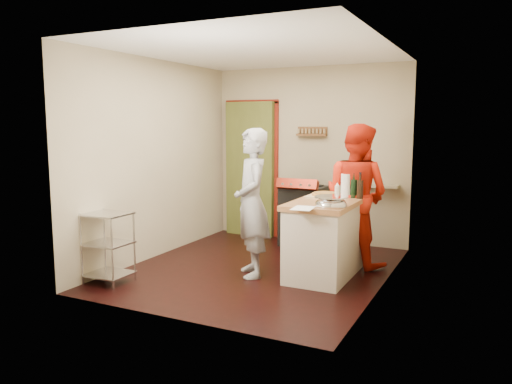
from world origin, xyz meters
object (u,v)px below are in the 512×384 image
wire_shelving (108,244)px  island (325,236)px  person_stripe (252,203)px  stove (304,214)px  person_red (356,195)px

wire_shelving → island: (2.09, 1.30, 0.03)m
wire_shelving → island: island is taller
wire_shelving → person_stripe: size_ratio=0.47×
stove → island: size_ratio=0.75×
wire_shelving → person_stripe: 1.68m
island → person_red: 0.77m
wire_shelving → person_red: (2.28, 1.93, 0.45)m
stove → wire_shelving: (-1.33, -2.62, -0.01)m
island → person_stripe: (-0.78, -0.35, 0.39)m
wire_shelving → island: bearing=31.8°
island → person_red: size_ratio=0.76×
island → person_red: bearing=73.5°
person_stripe → island: bearing=77.2°
wire_shelving → person_red: person_red is taller
stove → person_red: bearing=-36.1°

